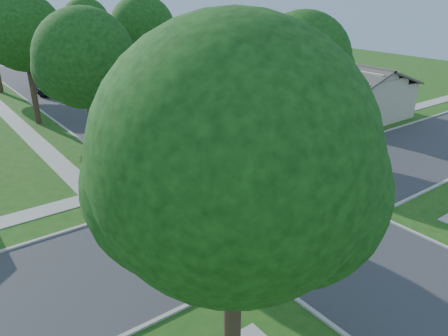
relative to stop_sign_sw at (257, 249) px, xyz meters
name	(u,v)px	position (x,y,z in m)	size (l,w,h in m)	color
ground	(266,208)	(4.70, 4.70, -2.03)	(100.00, 100.00, 0.00)	#1E4D15
road_ns	(266,208)	(4.70, 4.70, -2.03)	(7.00, 100.00, 0.02)	#333335
sidewalk_ne	(137,92)	(10.80, 30.70, -2.01)	(1.20, 40.00, 0.04)	#9E9B91
sidewalk_nw	(5,112)	(-1.40, 30.70, -2.01)	(1.20, 40.00, 0.04)	#9E9B91
driveway	(282,138)	(12.60, 11.80, -2.01)	(8.80, 3.60, 0.05)	#9E9B91
stop_sign_sw	(257,249)	(0.00, 0.00, 0.00)	(1.05, 0.80, 2.98)	gray
stop_sign_ne	(273,127)	(9.40, 9.40, 0.00)	(1.05, 0.80, 2.98)	gray
tree_e_near	(230,56)	(9.45, 13.71, 3.61)	(4.97, 4.80, 8.28)	#38281C
tree_e_mid	(143,32)	(9.46, 25.71, 4.22)	(5.59, 5.40, 9.21)	#38281C
tree_e_far	(87,24)	(9.45, 38.71, 3.95)	(5.17, 5.00, 8.72)	#38281C
tree_w_near	(87,63)	(0.06, 13.71, 4.08)	(5.38, 5.20, 8.97)	#38281C
tree_w_mid	(25,36)	(0.06, 25.71, 4.46)	(5.80, 5.60, 9.56)	#38281C
tree_sw_corner	(236,171)	(-2.74, -2.29, 4.23)	(6.21, 6.00, 9.55)	#38281C
tree_ne_corner	(303,65)	(11.06, 8.91, 3.56)	(5.80, 5.60, 8.66)	#38281C
house_ne_near	(320,91)	(20.69, 15.70, -0.51)	(8.42, 13.60, 4.23)	#B2A38D
house_ne_far	(202,63)	(20.69, 33.70, -0.51)	(8.42, 13.60, 4.23)	#B2A38D
car_driveway	(323,121)	(16.20, 11.30, -1.31)	(1.53, 4.39, 1.44)	#5D1513
car_curb_east	(69,72)	(7.90, 41.70, -1.28)	(1.77, 4.39, 1.49)	black
car_curb_west	(45,86)	(3.50, 35.70, -1.31)	(2.01, 4.94, 1.43)	black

